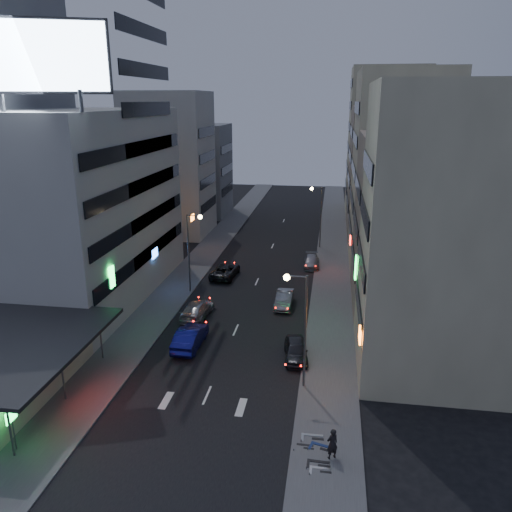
% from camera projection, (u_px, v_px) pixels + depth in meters
% --- Properties ---
extents(ground, '(180.00, 180.00, 0.00)m').
position_uv_depth(ground, '(190.00, 433.00, 29.46)').
color(ground, black).
rests_on(ground, ground).
extents(sidewalk_left, '(4.00, 120.00, 0.12)m').
position_uv_depth(sidewalk_left, '(195.00, 266.00, 58.91)').
color(sidewalk_left, '#4C4C4F').
rests_on(sidewalk_left, ground).
extents(sidewalk_right, '(4.00, 120.00, 0.12)m').
position_uv_depth(sidewalk_right, '(332.00, 273.00, 56.57)').
color(sidewalk_right, '#4C4C4F').
rests_on(sidewalk_right, ground).
extents(white_building, '(14.00, 24.00, 18.00)m').
position_uv_depth(white_building, '(74.00, 206.00, 48.12)').
color(white_building, '#AEAEA9').
rests_on(white_building, ground).
extents(shophouse_near, '(10.00, 11.00, 20.00)m').
position_uv_depth(shophouse_near, '(439.00, 234.00, 34.19)').
color(shophouse_near, beige).
rests_on(shophouse_near, ground).
extents(shophouse_mid, '(11.00, 12.00, 16.00)m').
position_uv_depth(shophouse_mid, '(418.00, 224.00, 45.56)').
color(shophouse_mid, gray).
rests_on(shophouse_mid, ground).
extents(shophouse_far, '(10.00, 14.00, 22.00)m').
position_uv_depth(shophouse_far, '(398.00, 171.00, 56.99)').
color(shophouse_far, beige).
rests_on(shophouse_far, ground).
extents(far_left_a, '(11.00, 10.00, 20.00)m').
position_uv_depth(far_left_a, '(170.00, 165.00, 71.17)').
color(far_left_a, '#AEAEA9').
rests_on(far_left_a, ground).
extents(far_left_b, '(12.00, 10.00, 15.00)m').
position_uv_depth(far_left_b, '(192.00, 170.00, 84.25)').
color(far_left_b, gray).
rests_on(far_left_b, ground).
extents(far_right_a, '(11.00, 12.00, 18.00)m').
position_uv_depth(far_right_a, '(389.00, 171.00, 71.66)').
color(far_right_a, gray).
rests_on(far_right_a, ground).
extents(far_right_b, '(12.00, 12.00, 24.00)m').
position_uv_depth(far_right_b, '(385.00, 142.00, 83.89)').
color(far_right_b, beige).
rests_on(far_right_b, ground).
extents(billboard, '(9.52, 3.75, 6.20)m').
position_uv_depth(billboard, '(35.00, 57.00, 34.29)').
color(billboard, '#595B60').
rests_on(billboard, white_building).
extents(street_lamp_right_near, '(1.60, 0.44, 8.02)m').
position_uv_depth(street_lamp_right_near, '(300.00, 315.00, 32.66)').
color(street_lamp_right_near, '#595B60').
rests_on(street_lamp_right_near, sidewalk_right).
extents(street_lamp_left, '(1.60, 0.44, 8.02)m').
position_uv_depth(street_lamp_left, '(192.00, 242.00, 49.47)').
color(street_lamp_left, '#595B60').
rests_on(street_lamp_left, sidewalk_left).
extents(street_lamp_right_far, '(1.60, 0.44, 8.02)m').
position_uv_depth(street_lamp_right_far, '(318.00, 208.00, 64.72)').
color(street_lamp_right_far, '#595B60').
rests_on(street_lamp_right_far, sidewalk_right).
extents(parked_car_right_near, '(2.24, 4.41, 1.44)m').
position_uv_depth(parked_car_right_near, '(296.00, 350.00, 37.74)').
color(parked_car_right_near, '#2B2C31').
rests_on(parked_car_right_near, ground).
extents(parked_car_right_mid, '(1.57, 4.36, 1.43)m').
position_uv_depth(parked_car_right_mid, '(284.00, 299.00, 47.40)').
color(parked_car_right_mid, gray).
rests_on(parked_car_right_mid, ground).
extents(parked_car_left, '(2.78, 5.44, 1.47)m').
position_uv_depth(parked_car_left, '(225.00, 271.00, 55.28)').
color(parked_car_left, '#232427').
rests_on(parked_car_left, ground).
extents(parked_car_right_far, '(2.02, 4.47, 1.27)m').
position_uv_depth(parked_car_right_far, '(312.00, 261.00, 58.72)').
color(parked_car_right_far, gray).
rests_on(parked_car_right_far, ground).
extents(road_car_blue, '(1.84, 5.05, 1.66)m').
position_uv_depth(road_car_blue, '(190.00, 337.00, 39.56)').
color(road_car_blue, navy).
rests_on(road_car_blue, ground).
extents(road_car_silver, '(2.42, 5.18, 1.47)m').
position_uv_depth(road_car_silver, '(197.00, 309.00, 45.04)').
color(road_car_silver, '#ABAEB4').
rests_on(road_car_silver, ground).
extents(person, '(0.79, 0.72, 1.82)m').
position_uv_depth(person, '(332.00, 444.00, 26.98)').
color(person, black).
rests_on(person, sidewalk_right).
extents(scooter_black_a, '(0.67, 1.85, 1.12)m').
position_uv_depth(scooter_black_a, '(331.00, 453.00, 26.79)').
color(scooter_black_a, black).
rests_on(scooter_black_a, sidewalk_right).
extents(scooter_silver_a, '(0.59, 1.68, 1.02)m').
position_uv_depth(scooter_silver_a, '(332.00, 460.00, 26.35)').
color(scooter_silver_a, '#B8B9C0').
rests_on(scooter_silver_a, sidewalk_right).
extents(scooter_blue, '(1.10, 1.98, 1.15)m').
position_uv_depth(scooter_blue, '(334.00, 439.00, 27.92)').
color(scooter_blue, navy).
rests_on(scooter_blue, sidewalk_right).
extents(scooter_black_b, '(0.57, 1.64, 0.99)m').
position_uv_depth(scooter_black_b, '(314.00, 437.00, 28.13)').
color(scooter_black_b, black).
rests_on(scooter_black_b, sidewalk_right).
extents(scooter_silver_b, '(0.65, 1.90, 1.16)m').
position_uv_depth(scooter_silver_b, '(324.00, 427.00, 28.93)').
color(scooter_silver_b, '#9B9FA2').
rests_on(scooter_silver_b, sidewalk_right).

